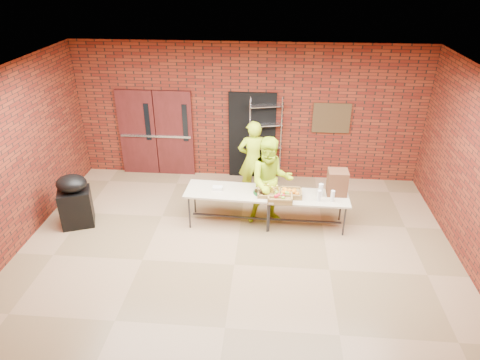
% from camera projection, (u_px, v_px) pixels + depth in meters
% --- Properties ---
extents(room, '(8.08, 7.08, 3.28)m').
position_uv_depth(room, '(234.00, 185.00, 6.77)').
color(room, olive).
rests_on(room, ground).
extents(double_doors, '(1.78, 0.12, 2.10)m').
position_uv_depth(double_doors, '(156.00, 133.00, 10.22)').
color(double_doors, '#4B1515').
rests_on(double_doors, room).
extents(dark_doorway, '(1.10, 0.06, 2.10)m').
position_uv_depth(dark_doorway, '(252.00, 136.00, 10.07)').
color(dark_doorway, black).
rests_on(dark_doorway, room).
extents(bronze_plaque, '(0.85, 0.04, 0.70)m').
position_uv_depth(bronze_plaque, '(331.00, 118.00, 9.70)').
color(bronze_plaque, '#41311A').
rests_on(bronze_plaque, room).
extents(wire_rack, '(0.77, 0.41, 2.01)m').
position_uv_depth(wire_rack, '(265.00, 140.00, 9.94)').
color(wire_rack, silver).
rests_on(wire_rack, room).
extents(table_left, '(1.79, 0.82, 0.72)m').
position_uv_depth(table_left, '(230.00, 193.00, 8.44)').
color(table_left, '#BBB08F').
rests_on(table_left, room).
extents(table_right, '(1.66, 0.71, 0.68)m').
position_uv_depth(table_right, '(306.00, 199.00, 8.32)').
color(table_right, '#BBB08F').
rests_on(table_right, room).
extents(basket_bananas, '(0.47, 0.37, 0.15)m').
position_uv_depth(basket_bananas, '(270.00, 194.00, 8.26)').
color(basket_bananas, olive).
rests_on(basket_bananas, table_right).
extents(basket_oranges, '(0.45, 0.35, 0.14)m').
position_uv_depth(basket_oranges, '(290.00, 193.00, 8.29)').
color(basket_oranges, olive).
rests_on(basket_oranges, table_right).
extents(basket_apples, '(0.47, 0.37, 0.15)m').
position_uv_depth(basket_apples, '(280.00, 197.00, 8.13)').
color(basket_apples, olive).
rests_on(basket_apples, table_right).
extents(muffin_tray, '(0.36, 0.36, 0.09)m').
position_uv_depth(muffin_tray, '(262.00, 191.00, 8.31)').
color(muffin_tray, '#12441A').
rests_on(muffin_tray, table_left).
extents(napkin_box, '(0.20, 0.13, 0.07)m').
position_uv_depth(napkin_box, '(218.00, 188.00, 8.42)').
color(napkin_box, silver).
rests_on(napkin_box, table_left).
extents(coffee_dispenser, '(0.38, 0.34, 0.50)m').
position_uv_depth(coffee_dispenser, '(337.00, 182.00, 8.28)').
color(coffee_dispenser, '#522D1C').
rests_on(coffee_dispenser, table_right).
extents(cup_stack_front, '(0.08, 0.08, 0.23)m').
position_uv_depth(cup_stack_front, '(319.00, 196.00, 8.08)').
color(cup_stack_front, silver).
rests_on(cup_stack_front, table_right).
extents(cup_stack_mid, '(0.08, 0.08, 0.23)m').
position_uv_depth(cup_stack_mid, '(333.00, 196.00, 8.07)').
color(cup_stack_mid, silver).
rests_on(cup_stack_mid, table_right).
extents(cup_stack_back, '(0.09, 0.09, 0.27)m').
position_uv_depth(cup_stack_back, '(321.00, 190.00, 8.24)').
color(cup_stack_back, silver).
rests_on(cup_stack_back, table_right).
extents(covered_grill, '(0.74, 0.68, 1.09)m').
position_uv_depth(covered_grill, '(75.00, 200.00, 8.41)').
color(covered_grill, black).
rests_on(covered_grill, room).
extents(volunteer_woman, '(0.71, 0.53, 1.77)m').
position_uv_depth(volunteer_woman, '(253.00, 160.00, 9.28)').
color(volunteer_woman, '#AED517').
rests_on(volunteer_woman, room).
extents(volunteer_man, '(0.99, 0.84, 1.82)m').
position_uv_depth(volunteer_man, '(271.00, 181.00, 8.35)').
color(volunteer_man, '#AED517').
rests_on(volunteer_man, room).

